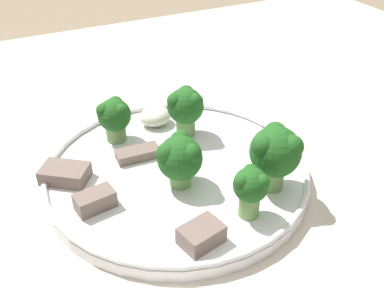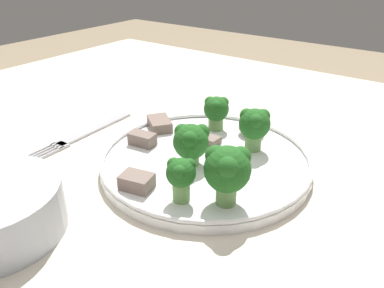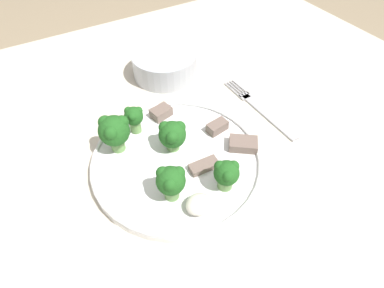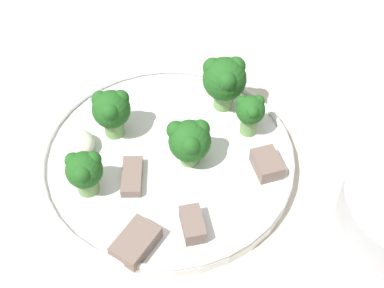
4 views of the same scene
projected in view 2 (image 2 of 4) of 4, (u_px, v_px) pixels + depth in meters
name	position (u px, v px, depth m)	size (l,w,h in m)	color
table	(201.00, 220.00, 0.53)	(1.29, 1.04, 0.72)	beige
dinner_plate	(205.00, 160.00, 0.50)	(0.28, 0.28, 0.02)	white
fork	(84.00, 134.00, 0.58)	(0.02, 0.20, 0.00)	#B2B2B7
broccoli_floret_near_rim_left	(255.00, 125.00, 0.50)	(0.04, 0.04, 0.06)	#709E56
broccoli_floret_center_left	(191.00, 141.00, 0.47)	(0.05, 0.05, 0.05)	#709E56
broccoli_floret_back_left	(181.00, 175.00, 0.40)	(0.03, 0.03, 0.05)	#709E56
broccoli_floret_front_left	(227.00, 169.00, 0.39)	(0.05, 0.05, 0.07)	#709E56
broccoli_floret_center_back	(216.00, 110.00, 0.56)	(0.04, 0.04, 0.05)	#709E56
meat_slice_front_slice	(160.00, 124.00, 0.57)	(0.06, 0.05, 0.02)	#756056
meat_slice_middle_slice	(204.00, 138.00, 0.53)	(0.05, 0.02, 0.01)	#756056
meat_slice_rear_slice	(142.00, 139.00, 0.52)	(0.04, 0.03, 0.02)	#756056
meat_slice_edge_slice	(137.00, 182.00, 0.43)	(0.04, 0.03, 0.02)	#756056
sauce_dollop	(251.00, 128.00, 0.55)	(0.04, 0.03, 0.02)	silver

